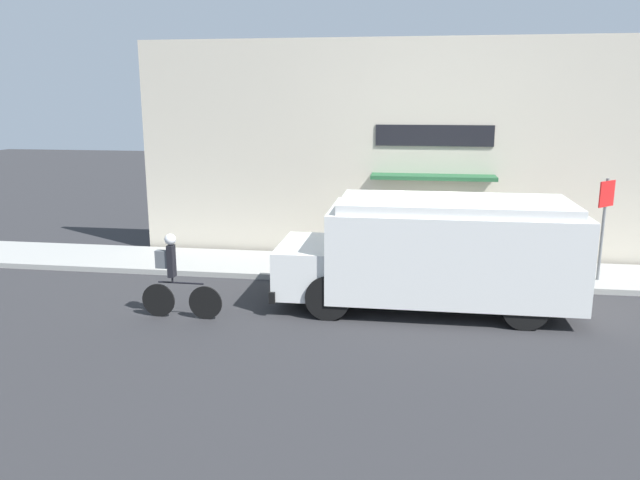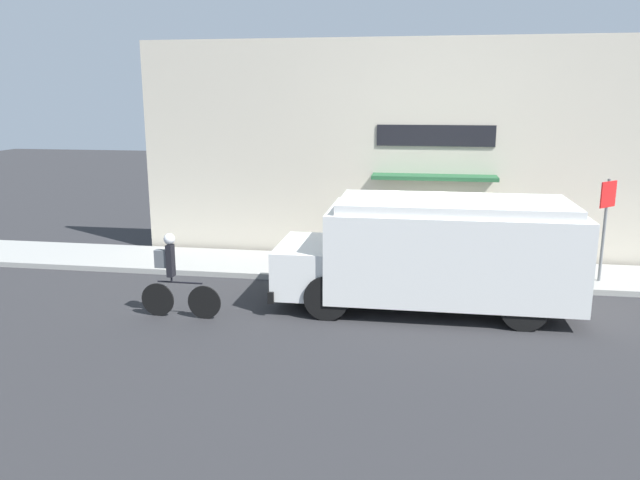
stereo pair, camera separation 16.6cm
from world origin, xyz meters
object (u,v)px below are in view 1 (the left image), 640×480
cyclist (175,277)px  trash_bin (337,249)px  stop_sign_post (605,213)px  school_bus (437,251)px

cyclist → trash_bin: bearing=56.8°
stop_sign_post → trash_bin: 6.47m
cyclist → trash_bin: 5.02m
cyclist → trash_bin: size_ratio=2.18×
trash_bin → stop_sign_post: bearing=-4.9°
school_bus → cyclist: 5.44m
trash_bin → school_bus: bearing=-48.2°
school_bus → cyclist: bearing=-165.2°
stop_sign_post → trash_bin: stop_sign_post is taller
cyclist → stop_sign_post: (9.11, 3.62, 0.91)m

